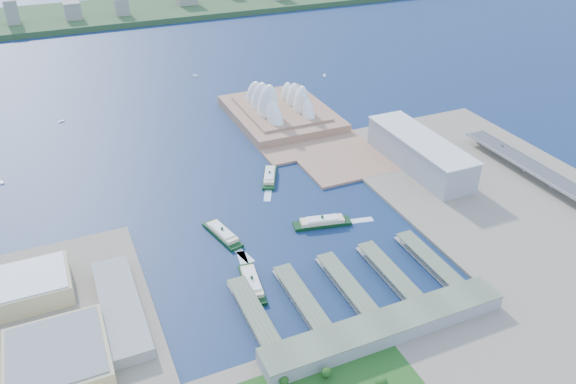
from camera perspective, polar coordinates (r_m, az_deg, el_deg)
name	(u,v)px	position (r m, az deg, el deg)	size (l,w,h in m)	color
ground	(294,245)	(532.83, 0.65, -5.39)	(3000.00, 3000.00, 0.00)	#0D213F
east_land	(528,214)	(623.93, 23.23, -2.09)	(240.00, 500.00, 3.00)	gray
peninsula	(288,122)	(776.80, 0.01, 7.10)	(135.00, 220.00, 3.00)	#966C52
far_shore	(121,12)	(1416.35, -16.62, 17.13)	(2200.00, 260.00, 12.00)	#2D4926
opera_house	(281,97)	(781.13, -0.76, 9.66)	(134.00, 180.00, 58.00)	white
toaster_building	(419,153)	(669.02, 13.21, 3.90)	(45.00, 155.00, 35.00)	gray
west_buildings	(2,369)	(444.57, -27.09, -15.73)	(200.00, 280.00, 27.00)	#97794B
ferry_wharves	(346,285)	(482.91, 5.90, -9.36)	(184.00, 90.00, 9.30)	#566149
terminal_building	(385,328)	(443.43, 9.87, -13.41)	(200.00, 28.00, 12.00)	gray
ferry_a	(222,232)	(544.72, -6.70, -4.05)	(13.98, 54.93, 10.39)	black
ferry_b	(270,175)	(637.13, -1.87, 1.75)	(13.45, 52.82, 9.99)	black
ferry_c	(252,281)	(484.23, -3.68, -9.02)	(13.95, 54.81, 10.36)	black
ferry_d	(322,220)	(558.02, 3.49, -2.90)	(14.64, 57.51, 10.88)	black
boat_b	(61,121)	(841.57, -22.04, 6.69)	(2.98, 8.51, 2.30)	white
boat_c	(325,75)	(958.26, 3.73, 11.75)	(3.43, 11.77, 2.65)	white
boat_e	(195,75)	(968.36, -9.39, 11.60)	(3.15, 9.89, 2.43)	white
car_c	(503,146)	(726.65, 20.96, 4.40)	(1.70, 4.18, 1.21)	slate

